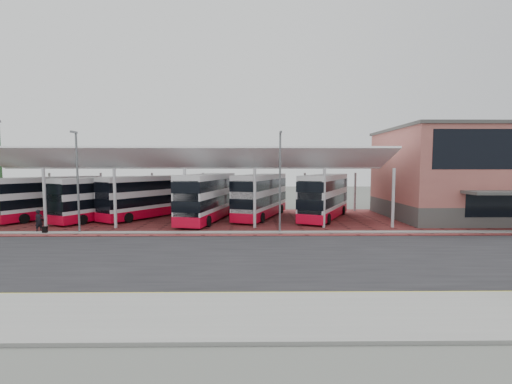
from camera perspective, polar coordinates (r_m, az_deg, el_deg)
ground at (r=21.49m, az=-0.06°, el=-10.13°), size 140.00×140.00×0.00m
road at (r=20.52m, az=-0.03°, el=-10.80°), size 120.00×14.00×0.02m
forecourt at (r=34.30m, az=3.08°, el=-4.64°), size 72.00×16.00×0.06m
sidewalk at (r=12.94m, az=0.36°, el=-19.81°), size 120.00×4.00×0.14m
north_kerb at (r=27.53m, az=-0.19°, el=-6.77°), size 120.00×0.80×0.14m
yellow_line_near at (r=14.81m, az=0.22°, el=-16.81°), size 120.00×0.12×0.01m
yellow_line_far at (r=15.09m, az=0.20°, el=-16.40°), size 120.00×0.12×0.01m
canopy at (r=35.23m, az=-10.13°, el=4.95°), size 37.00×11.63×7.07m
terminal at (r=41.78m, az=33.16°, el=2.64°), size 18.40×14.40×9.25m
lamp_west at (r=30.41m, az=-27.61°, el=1.93°), size 0.16×0.90×8.07m
lamp_east at (r=27.19m, az=4.03°, el=2.19°), size 0.16×0.90×8.07m
bus_0 at (r=40.73m, az=-31.00°, el=-0.81°), size 7.03×10.13×4.23m
bus_1 at (r=37.63m, az=-24.20°, el=-0.96°), size 6.59×10.23×4.21m
bus_2 at (r=37.16m, az=-17.64°, el=-0.78°), size 7.64×10.10×4.30m
bus_3 at (r=33.78m, az=-8.03°, el=-0.90°), size 4.78×11.32×4.55m
bus_4 at (r=35.54m, az=0.86°, el=-0.67°), size 6.01×11.05×4.47m
bus_5 at (r=35.40m, az=11.36°, el=-0.78°), size 6.97×10.81×4.46m
pedestrian at (r=32.68m, az=-32.44°, el=-4.09°), size 0.66×0.78×1.82m
suitcase at (r=31.81m, az=-31.73°, el=-5.41°), size 0.34×0.24×0.57m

